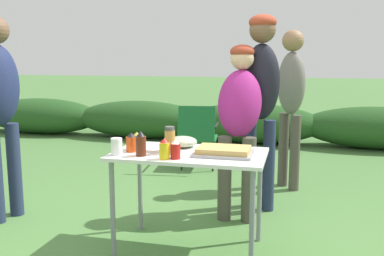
# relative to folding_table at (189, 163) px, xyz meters

# --- Properties ---
(ground_plane) EXTENTS (60.00, 60.00, 0.00)m
(ground_plane) POSITION_rel_folding_table_xyz_m (0.00, 0.00, -0.66)
(ground_plane) COLOR #4C7A3D
(shrub_hedge) EXTENTS (14.40, 0.90, 0.67)m
(shrub_hedge) POSITION_rel_folding_table_xyz_m (-0.00, 4.23, -0.33)
(shrub_hedge) COLOR #234C1E
(shrub_hedge) RESTS_ON ground
(folding_table) EXTENTS (1.10, 0.64, 0.74)m
(folding_table) POSITION_rel_folding_table_xyz_m (0.00, 0.00, 0.00)
(folding_table) COLOR silver
(folding_table) RESTS_ON ground
(food_tray) EXTENTS (0.41, 0.30, 0.06)m
(food_tray) POSITION_rel_folding_table_xyz_m (0.25, -0.02, 0.10)
(food_tray) COLOR #9E9EA3
(food_tray) RESTS_ON folding_table
(plate_stack) EXTENTS (0.21, 0.21, 0.02)m
(plate_stack) POSITION_rel_folding_table_xyz_m (-0.26, 0.02, 0.09)
(plate_stack) COLOR white
(plate_stack) RESTS_ON folding_table
(mixing_bowl) EXTENTS (0.22, 0.22, 0.08)m
(mixing_bowl) POSITION_rel_folding_table_xyz_m (-0.10, 0.18, 0.12)
(mixing_bowl) COLOR #ADBC99
(mixing_bowl) RESTS_ON folding_table
(paper_cup_stack) EXTENTS (0.08, 0.08, 0.12)m
(paper_cup_stack) POSITION_rel_folding_table_xyz_m (-0.48, -0.20, 0.14)
(paper_cup_stack) COLOR white
(paper_cup_stack) RESTS_ON folding_table
(hot_sauce_bottle) EXTENTS (0.08, 0.08, 0.14)m
(hot_sauce_bottle) POSITION_rel_folding_table_xyz_m (-0.42, -0.08, 0.14)
(hot_sauce_bottle) COLOR #CC4214
(hot_sauce_bottle) RESTS_ON folding_table
(beer_bottle) EXTENTS (0.08, 0.08, 0.13)m
(beer_bottle) POSITION_rel_folding_table_xyz_m (-0.41, 0.02, 0.14)
(beer_bottle) COLOR brown
(beer_bottle) RESTS_ON folding_table
(ketchup_bottle) EXTENTS (0.07, 0.07, 0.13)m
(ketchup_bottle) POSITION_rel_folding_table_xyz_m (-0.04, -0.21, 0.14)
(ketchup_bottle) COLOR red
(ketchup_bottle) RESTS_ON folding_table
(spice_jar) EXTENTS (0.07, 0.07, 0.20)m
(spice_jar) POSITION_rel_folding_table_xyz_m (-0.13, -0.07, 0.17)
(spice_jar) COLOR #B2893D
(spice_jar) RESTS_ON folding_table
(mustard_bottle) EXTENTS (0.07, 0.07, 0.14)m
(mustard_bottle) POSITION_rel_folding_table_xyz_m (-0.11, -0.24, 0.15)
(mustard_bottle) COLOR yellow
(mustard_bottle) RESTS_ON folding_table
(bbq_sauce_bottle) EXTENTS (0.07, 0.07, 0.18)m
(bbq_sauce_bottle) POSITION_rel_folding_table_xyz_m (-0.30, -0.18, 0.16)
(bbq_sauce_bottle) COLOR #562314
(bbq_sauce_bottle) RESTS_ON folding_table
(standing_person_in_gray_fleece) EXTENTS (0.38, 0.48, 1.53)m
(standing_person_in_gray_fleece) POSITION_rel_folding_table_xyz_m (0.26, 0.76, 0.28)
(standing_person_in_gray_fleece) COLOR #4C473D
(standing_person_in_gray_fleece) RESTS_ON ground
(standing_person_in_olive_jacket) EXTENTS (0.41, 0.35, 1.80)m
(standing_person_in_olive_jacket) POSITION_rel_folding_table_xyz_m (0.42, 1.02, 0.48)
(standing_person_in_olive_jacket) COLOR #232D4C
(standing_person_in_olive_jacket) RESTS_ON ground
(standing_person_in_red_jacket) EXTENTS (0.41, 0.42, 1.71)m
(standing_person_in_red_jacket) POSITION_rel_folding_table_xyz_m (0.68, 1.76, 0.38)
(standing_person_in_red_jacket) COLOR #4C473D
(standing_person_in_red_jacket) RESTS_ON ground
(standing_person_with_beanie) EXTENTS (0.34, 0.42, 1.76)m
(standing_person_with_beanie) POSITION_rel_folding_table_xyz_m (-1.73, 0.21, 0.41)
(standing_person_with_beanie) COLOR #232D4C
(standing_person_with_beanie) RESTS_ON ground
(camp_chair_green_behind_table) EXTENTS (0.53, 0.64, 0.83)m
(camp_chair_green_behind_table) POSITION_rel_folding_table_xyz_m (-0.47, 2.31, -0.20)
(camp_chair_green_behind_table) COLOR #19602D
(camp_chair_green_behind_table) RESTS_ON ground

